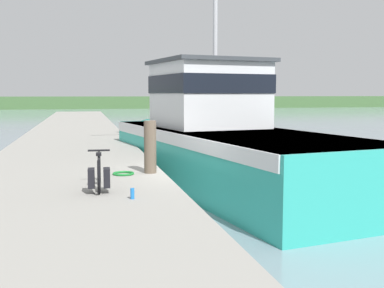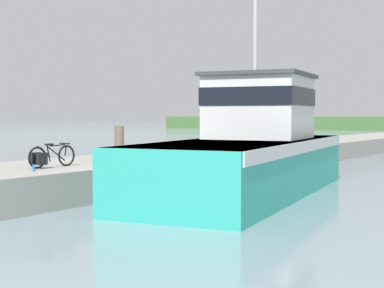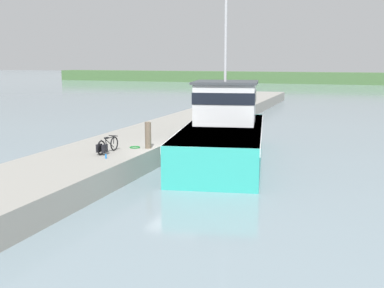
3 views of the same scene
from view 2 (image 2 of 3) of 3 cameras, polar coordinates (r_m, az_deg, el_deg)
ground_plane at (r=17.09m, az=-3.31°, el=-5.62°), size 320.00×320.00×0.00m
dock_pier at (r=19.26m, az=-11.22°, el=-3.25°), size 4.42×80.00×0.98m
fishing_boat_main at (r=19.13m, az=5.78°, el=-0.53°), size 5.79×13.73×11.25m
bicycle_touring at (r=17.52m, az=-13.82°, el=-1.21°), size 0.46×1.71×0.70m
mooring_post at (r=17.85m, az=-7.07°, el=-0.16°), size 0.28×0.28×1.21m
hose_coil at (r=18.25m, az=-8.74°, el=-1.94°), size 0.49×0.49×0.05m
water_bottle_by_bike at (r=16.50m, az=-15.10°, el=-2.25°), size 0.07×0.07×0.19m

